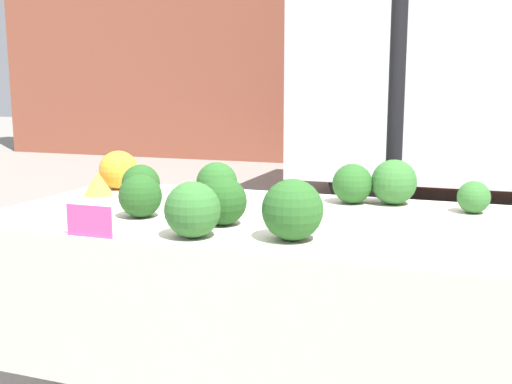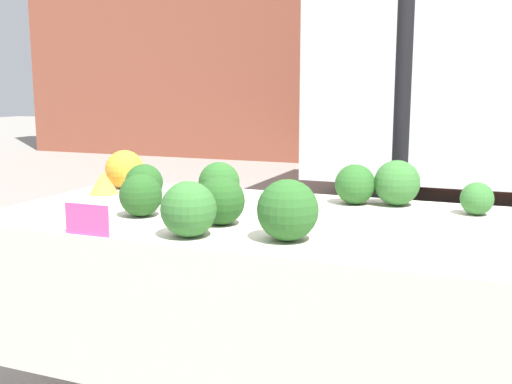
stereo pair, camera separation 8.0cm
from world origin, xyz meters
name	(u,v)px [view 2 (the right image)]	position (x,y,z in m)	size (l,w,h in m)	color
tent_pole	(402,107)	(0.38, 0.72, 1.18)	(0.07, 0.07, 2.36)	black
market_table	(249,245)	(0.00, -0.07, 0.73)	(1.83, 0.97, 0.82)	beige
orange_cauliflower	(125,169)	(-0.75, 0.30, 0.90)	(0.17, 0.17, 0.17)	orange
romanesco_head	(104,183)	(-0.74, 0.15, 0.87)	(0.12, 0.12, 0.10)	#93B238
broccoli_head_0	(288,210)	(0.22, -0.30, 0.91)	(0.18, 0.18, 0.18)	#285B23
broccoli_head_1	(189,209)	(-0.07, -0.37, 0.90)	(0.17, 0.17, 0.17)	#336B2D
broccoli_head_2	(397,183)	(0.43, 0.35, 0.91)	(0.17, 0.17, 0.17)	#336B2D
broccoli_head_3	(477,199)	(0.71, 0.28, 0.88)	(0.11, 0.11, 0.11)	#336B2D
broccoli_head_4	(141,195)	(-0.36, -0.18, 0.89)	(0.15, 0.15, 0.15)	#23511E
broccoli_head_5	(219,183)	(-0.21, 0.15, 0.90)	(0.16, 0.16, 0.16)	#285B23
broccoli_head_6	(144,183)	(-0.50, 0.07, 0.89)	(0.15, 0.15, 0.15)	#23511E
broccoli_head_7	(355,184)	(0.28, 0.32, 0.90)	(0.15, 0.15, 0.15)	#285B23
broccoli_head_8	(221,201)	(-0.05, -0.19, 0.90)	(0.16, 0.16, 0.16)	#23511E
price_sign	(87,220)	(-0.36, -0.47, 0.87)	(0.15, 0.01, 0.10)	#EF4793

